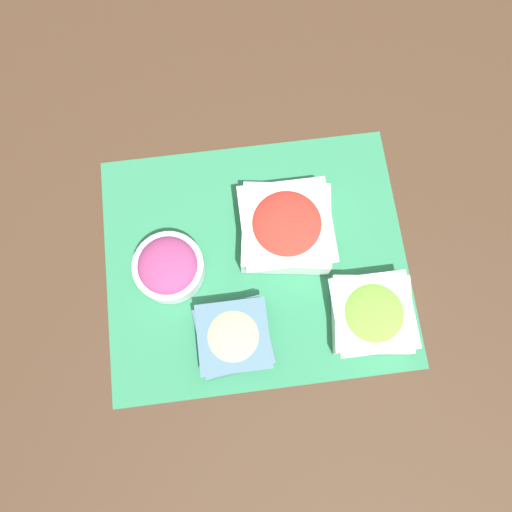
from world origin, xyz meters
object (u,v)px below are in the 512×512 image
Objects in this scene: tomato_bowl at (286,227)px; cucumber_bowl at (234,337)px; lettuce_bowl at (372,314)px; onion_bowl at (169,269)px.

tomato_bowl is 1.36× the size of cucumber_bowl.
tomato_bowl is at bearing 126.31° from lettuce_bowl.
cucumber_bowl is at bearing -53.05° from onion_bowl.
tomato_bowl is 1.19× the size of lettuce_bowl.
lettuce_bowl is 0.25m from cucumber_bowl.
lettuce_bowl is at bearing 2.21° from cucumber_bowl.
lettuce_bowl is (0.13, -0.18, -0.01)m from tomato_bowl.
onion_bowl is (-0.22, -0.05, -0.01)m from tomato_bowl.
lettuce_bowl is 1.20× the size of onion_bowl.
cucumber_bowl is (-0.12, -0.18, -0.01)m from tomato_bowl.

